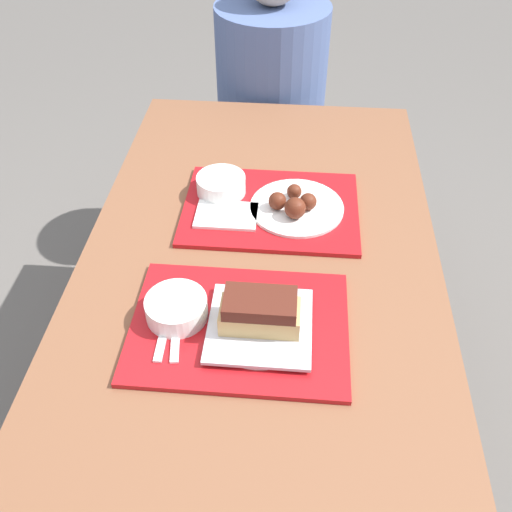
{
  "coord_description": "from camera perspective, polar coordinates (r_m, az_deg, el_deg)",
  "views": [
    {
      "loc": [
        0.07,
        -0.9,
        1.62
      ],
      "look_at": [
        -0.0,
        0.0,
        0.78
      ],
      "focal_mm": 40.0,
      "sensor_mm": 36.0,
      "label": 1
    }
  ],
  "objects": [
    {
      "name": "napkin_far",
      "position": [
        1.38,
        -2.98,
        4.09
      ],
      "size": [
        0.15,
        0.1,
        0.01
      ],
      "color": "white",
      "rests_on": "tray_far"
    },
    {
      "name": "tray_far",
      "position": [
        1.42,
        1.48,
        4.76
      ],
      "size": [
        0.43,
        0.32,
        0.01
      ],
      "color": "#B21419",
      "rests_on": "picnic_table"
    },
    {
      "name": "picnic_bench_far",
      "position": [
        2.27,
        2.25,
        8.83
      ],
      "size": [
        0.77,
        0.28,
        0.42
      ],
      "color": "brown",
      "rests_on": "ground_plane"
    },
    {
      "name": "tray_near",
      "position": [
        1.14,
        -1.68,
        -7.07
      ],
      "size": [
        0.43,
        0.32,
        0.01
      ],
      "color": "#B21419",
      "rests_on": "picnic_table"
    },
    {
      "name": "plastic_knife_near",
      "position": [
        1.14,
        -7.99,
        -7.1
      ],
      "size": [
        0.04,
        0.17,
        0.0
      ],
      "color": "white",
      "rests_on": "tray_near"
    },
    {
      "name": "plastic_fork_near",
      "position": [
        1.14,
        -9.08,
        -7.01
      ],
      "size": [
        0.02,
        0.17,
        0.0
      ],
      "color": "white",
      "rests_on": "tray_near"
    },
    {
      "name": "wings_plate_far",
      "position": [
        1.39,
        3.95,
        5.1
      ],
      "size": [
        0.23,
        0.23,
        0.06
      ],
      "color": "white",
      "rests_on": "tray_far"
    },
    {
      "name": "condiment_packet",
      "position": [
        1.18,
        -2.13,
        -4.09
      ],
      "size": [
        0.04,
        0.03,
        0.01
      ],
      "color": "teal",
      "rests_on": "tray_near"
    },
    {
      "name": "picnic_table",
      "position": [
        1.33,
        0.2,
        -4.61
      ],
      "size": [
        0.81,
        1.54,
        0.74
      ],
      "color": "brown",
      "rests_on": "ground_plane"
    },
    {
      "name": "ground_plane",
      "position": [
        1.85,
        0.15,
        -18.24
      ],
      "size": [
        12.0,
        12.0,
        0.0
      ],
      "primitive_type": "plane",
      "color": "#605B56"
    },
    {
      "name": "brisket_sandwich_plate",
      "position": [
        1.1,
        0.4,
        -6.23
      ],
      "size": [
        0.2,
        0.2,
        0.09
      ],
      "color": "white",
      "rests_on": "tray_near"
    },
    {
      "name": "bowl_coleslaw_far",
      "position": [
        1.45,
        -3.51,
        7.23
      ],
      "size": [
        0.12,
        0.12,
        0.05
      ],
      "color": "white",
      "rests_on": "tray_far"
    },
    {
      "name": "bowl_coleslaw_near",
      "position": [
        1.14,
        -7.97,
        -5.1
      ],
      "size": [
        0.12,
        0.12,
        0.05
      ],
      "color": "white",
      "rests_on": "tray_near"
    },
    {
      "name": "person_seated_across",
      "position": [
        2.09,
        1.55,
        17.23
      ],
      "size": [
        0.38,
        0.38,
        0.73
      ],
      "color": "#4C6093",
      "rests_on": "picnic_bench_far"
    }
  ]
}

